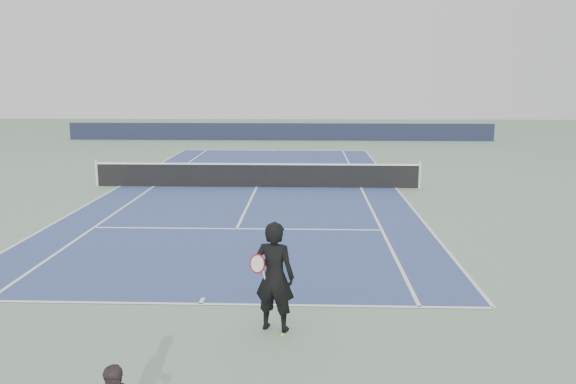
{
  "coord_description": "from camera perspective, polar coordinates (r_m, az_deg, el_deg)",
  "views": [
    {
      "loc": [
        2.0,
        -21.79,
        4.15
      ],
      "look_at": [
        1.47,
        -6.45,
        1.1
      ],
      "focal_mm": 35.0,
      "sensor_mm": 36.0,
      "label": 1
    }
  ],
  "objects": [
    {
      "name": "ground",
      "position": [
        22.27,
        -3.19,
        0.49
      ],
      "size": [
        80.0,
        80.0,
        0.0
      ],
      "primitive_type": "plane",
      "color": "gray"
    },
    {
      "name": "court_surface",
      "position": [
        22.27,
        -3.19,
        0.5
      ],
      "size": [
        10.97,
        23.77,
        0.01
      ],
      "primitive_type": "cube",
      "color": "#34477B",
      "rests_on": "ground"
    },
    {
      "name": "tennis_net",
      "position": [
        22.18,
        -3.2,
        1.77
      ],
      "size": [
        12.9,
        0.1,
        1.07
      ],
      "color": "silver",
      "rests_on": "ground"
    },
    {
      "name": "windscreen_far",
      "position": [
        39.88,
        -0.88,
        6.14
      ],
      "size": [
        30.0,
        0.25,
        1.2
      ],
      "primitive_type": "cube",
      "color": "black",
      "rests_on": "ground"
    },
    {
      "name": "tennis_player",
      "position": [
        9.46,
        -1.39,
        -8.57
      ],
      "size": [
        0.86,
        0.68,
        1.89
      ],
      "color": "black",
      "rests_on": "ground"
    },
    {
      "name": "tennis_ball",
      "position": [
        9.55,
        -0.59,
        -14.32
      ],
      "size": [
        0.06,
        0.06,
        0.06
      ],
      "primitive_type": "sphere",
      "color": "#B9E22E",
      "rests_on": "ground"
    }
  ]
}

